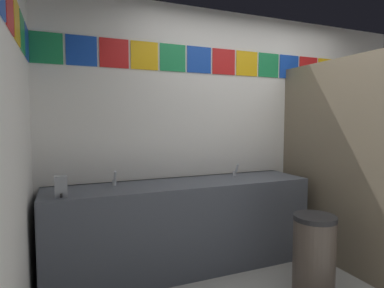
# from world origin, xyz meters

# --- Properties ---
(wall_back) EXTENTS (4.24, 0.09, 2.54)m
(wall_back) POSITION_xyz_m (-0.00, 1.50, 1.27)
(wall_back) COLOR white
(wall_back) RESTS_ON ground_plane
(vanity_counter) EXTENTS (2.44, 0.57, 0.82)m
(vanity_counter) POSITION_xyz_m (-0.85, 1.17, 0.42)
(vanity_counter) COLOR #4C515B
(vanity_counter) RESTS_ON ground_plane
(faucet_left) EXTENTS (0.04, 0.10, 0.14)m
(faucet_left) POSITION_xyz_m (-1.46, 1.26, 0.88)
(faucet_left) COLOR silver
(faucet_left) RESTS_ON vanity_counter
(faucet_right) EXTENTS (0.04, 0.10, 0.14)m
(faucet_right) POSITION_xyz_m (-0.24, 1.26, 0.88)
(faucet_right) COLOR silver
(faucet_right) RESTS_ON vanity_counter
(soap_dispenser) EXTENTS (0.09, 0.09, 0.16)m
(soap_dispenser) POSITION_xyz_m (-1.89, 1.01, 0.90)
(soap_dispenser) COLOR gray
(soap_dispenser) RESTS_ON vanity_counter
(stall_divider) EXTENTS (0.92, 1.48, 1.98)m
(stall_divider) POSITION_xyz_m (0.70, 0.46, 0.99)
(stall_divider) COLOR #726651
(stall_divider) RESTS_ON ground_plane
(toilet) EXTENTS (0.39, 0.49, 0.74)m
(toilet) POSITION_xyz_m (1.00, 1.10, 0.30)
(toilet) COLOR white
(toilet) RESTS_ON ground_plane
(trash_bin) EXTENTS (0.34, 0.34, 0.63)m
(trash_bin) POSITION_xyz_m (-0.00, 0.39, 0.32)
(trash_bin) COLOR brown
(trash_bin) RESTS_ON ground_plane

